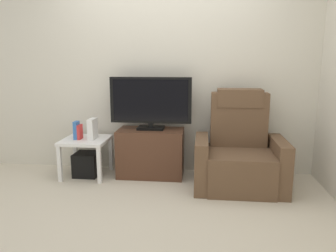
{
  "coord_description": "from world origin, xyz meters",
  "views": [
    {
      "loc": [
        0.49,
        -2.95,
        1.4
      ],
      "look_at": [
        0.11,
        0.5,
        0.7
      ],
      "focal_mm": 34.79,
      "sensor_mm": 36.0,
      "label": 1
    }
  ],
  "objects": [
    {
      "name": "television",
      "position": [
        -0.14,
        0.87,
        0.91
      ],
      "size": [
        0.98,
        0.2,
        0.63
      ],
      "color": "black",
      "rests_on": "tv_stand"
    },
    {
      "name": "side_table",
      "position": [
        -0.93,
        0.76,
        0.39
      ],
      "size": [
        0.54,
        0.54,
        0.47
      ],
      "color": "white",
      "rests_on": "ground"
    },
    {
      "name": "book_middle",
      "position": [
        -0.99,
        0.74,
        0.55
      ],
      "size": [
        0.03,
        0.12,
        0.17
      ],
      "primitive_type": "cube",
      "color": "red",
      "rests_on": "side_table"
    },
    {
      "name": "recliner_armchair",
      "position": [
        0.9,
        0.62,
        0.37
      ],
      "size": [
        0.98,
        0.78,
        1.08
      ],
      "rotation": [
        0.0,
        0.0,
        -0.15
      ],
      "color": "brown",
      "rests_on": "ground"
    },
    {
      "name": "subwoofer_box",
      "position": [
        -0.93,
        0.76,
        0.14
      ],
      "size": [
        0.29,
        0.29,
        0.29
      ],
      "primitive_type": "cube",
      "color": "black",
      "rests_on": "ground"
    },
    {
      "name": "game_console",
      "position": [
        -0.84,
        0.77,
        0.59
      ],
      "size": [
        0.07,
        0.2,
        0.25
      ],
      "primitive_type": "cube",
      "color": "white",
      "rests_on": "side_table"
    },
    {
      "name": "book_leftmost",
      "position": [
        -1.03,
        0.74,
        0.57
      ],
      "size": [
        0.05,
        0.11,
        0.22
      ],
      "primitive_type": "cube",
      "color": "#3366B2",
      "rests_on": "side_table"
    },
    {
      "name": "wall_back",
      "position": [
        0.0,
        1.13,
        1.3
      ],
      "size": [
        6.4,
        0.06,
        2.6
      ],
      "primitive_type": "cube",
      "color": "beige",
      "rests_on": "ground"
    },
    {
      "name": "ground_plane",
      "position": [
        0.0,
        0.0,
        0.0
      ],
      "size": [
        6.4,
        6.4,
        0.0
      ],
      "primitive_type": "plane",
      "color": "beige"
    },
    {
      "name": "tv_stand",
      "position": [
        -0.14,
        0.85,
        0.29
      ],
      "size": [
        0.79,
        0.43,
        0.58
      ],
      "color": "#4C2D1E",
      "rests_on": "ground"
    }
  ]
}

